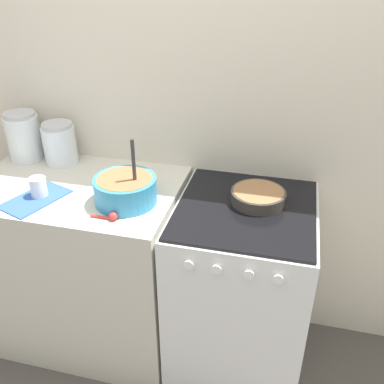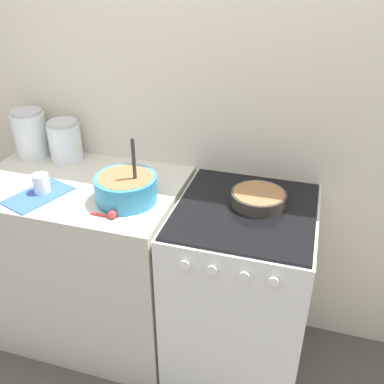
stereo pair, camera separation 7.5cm
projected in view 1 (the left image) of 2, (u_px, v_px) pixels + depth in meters
The scene contains 10 objects.
wall_back at pixel (193, 115), 2.07m from camera, with size 4.98×0.05×2.40m.
countertop_cabinet at pixel (85, 263), 2.24m from camera, with size 0.99×0.65×0.93m.
stove at pixel (240, 289), 2.07m from camera, with size 0.61×0.67×0.93m.
mixing_bowl at pixel (125, 189), 1.85m from camera, with size 0.27×0.27×0.30m.
baking_pan at pixel (258, 196), 1.87m from camera, with size 0.24×0.24×0.06m.
storage_jar_left at pixel (24, 139), 2.22m from camera, with size 0.17×0.17×0.25m.
storage_jar_middle at pixel (60, 146), 2.19m from camera, with size 0.17×0.17×0.21m.
tin_can at pixel (38, 187), 1.90m from camera, with size 0.07×0.07×0.09m.
recipe_page at pixel (36, 199), 1.90m from camera, with size 0.26×0.33×0.01m.
measuring_spoon at pixel (111, 217), 1.75m from camera, with size 0.12×0.04×0.04m.
Camera 1 is at (0.47, -1.25, 1.90)m, focal length 40.00 mm.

